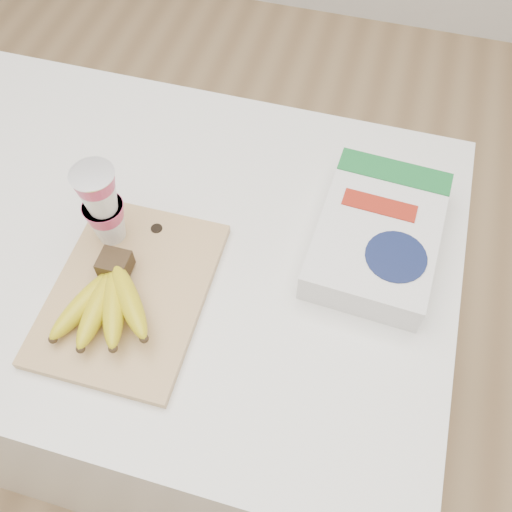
{
  "coord_description": "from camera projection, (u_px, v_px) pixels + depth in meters",
  "views": [
    {
      "loc": [
        0.37,
        -0.5,
        1.67
      ],
      "look_at": [
        0.23,
        -0.02,
        0.89
      ],
      "focal_mm": 40.0,
      "sensor_mm": 36.0,
      "label": 1
    }
  ],
  "objects": [
    {
      "name": "table",
      "position": [
        163.0,
        336.0,
        1.35
      ],
      "size": [
        1.14,
        0.76,
        0.85
      ],
      "primitive_type": "cube",
      "color": "white",
      "rests_on": "ground"
    },
    {
      "name": "yogurt_stack",
      "position": [
        102.0,
        204.0,
        0.9
      ],
      "size": [
        0.07,
        0.07,
        0.16
      ],
      "color": "white",
      "rests_on": "cutting_board"
    },
    {
      "name": "bananas",
      "position": [
        107.0,
        300.0,
        0.87
      ],
      "size": [
        0.17,
        0.18,
        0.06
      ],
      "color": "#382816",
      "rests_on": "cutting_board"
    },
    {
      "name": "cutting_board",
      "position": [
        130.0,
        292.0,
        0.92
      ],
      "size": [
        0.24,
        0.33,
        0.02
      ],
      "primitive_type": "cube",
      "rotation": [
        0.0,
        0.0,
        0.01
      ],
      "color": "tan",
      "rests_on": "table"
    },
    {
      "name": "cereal_box",
      "position": [
        378.0,
        234.0,
        0.95
      ],
      "size": [
        0.21,
        0.3,
        0.06
      ],
      "rotation": [
        0.0,
        0.0,
        -0.05
      ],
      "color": "white",
      "rests_on": "table"
    }
  ]
}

